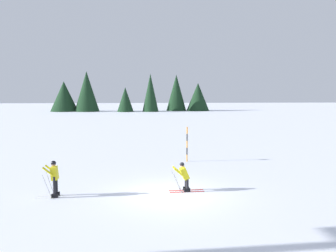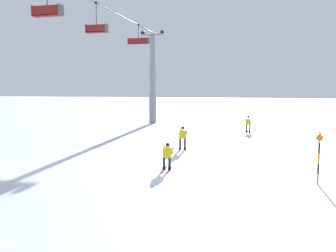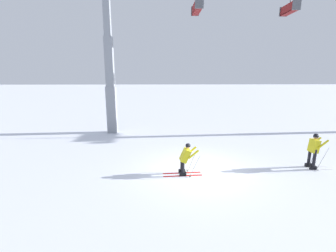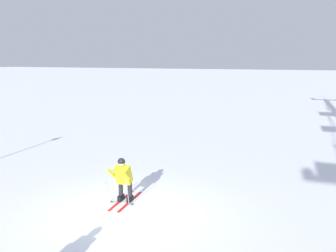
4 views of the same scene
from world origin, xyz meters
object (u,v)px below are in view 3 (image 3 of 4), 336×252
at_px(lift_tower_near, 110,70).
at_px(chairlift_seat_second, 289,8).
at_px(skier_carving_main, 185,157).
at_px(skier_distant_downhill, 314,149).
at_px(chairlift_seat_nearest, 196,7).

relative_size(lift_tower_near, chairlift_seat_second, 4.68).
bearing_deg(chairlift_seat_second, lift_tower_near, 180.00).
relative_size(skier_carving_main, chairlift_seat_second, 0.72).
xyz_separation_m(skier_carving_main, chairlift_seat_second, (7.92, 7.70, 7.97)).
bearing_deg(skier_carving_main, skier_distant_downhill, 4.44).
bearing_deg(skier_carving_main, chairlift_seat_nearest, 79.19).
relative_size(lift_tower_near, skier_distant_downhill, 6.26).
xyz_separation_m(lift_tower_near, chairlift_seat_nearest, (6.05, -0.00, 4.18)).
relative_size(chairlift_seat_nearest, chairlift_seat_second, 1.00).
xyz_separation_m(lift_tower_near, skier_distant_downhill, (10.38, -7.25, -3.62)).
height_order(chairlift_seat_nearest, skier_distant_downhill, chairlift_seat_nearest).
bearing_deg(chairlift_seat_nearest, skier_carving_main, -100.81).
xyz_separation_m(skier_carving_main, lift_tower_near, (-4.58, 7.70, 3.78)).
relative_size(skier_carving_main, lift_tower_near, 0.15).
bearing_deg(chairlift_seat_second, chairlift_seat_nearest, -180.00).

